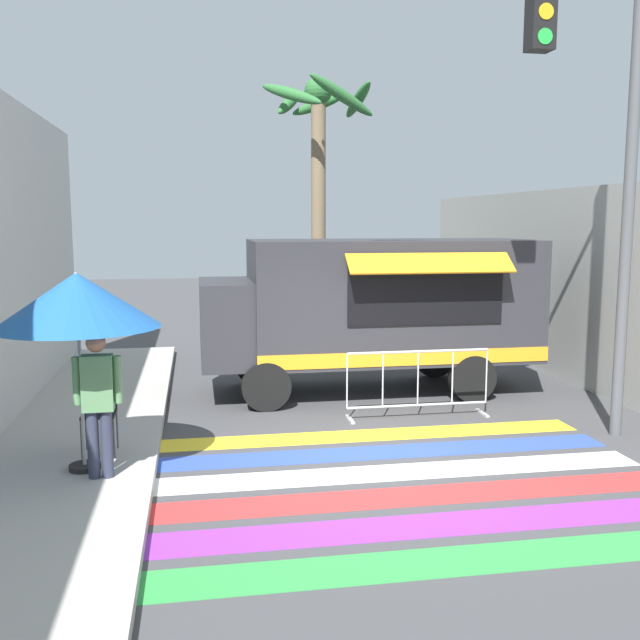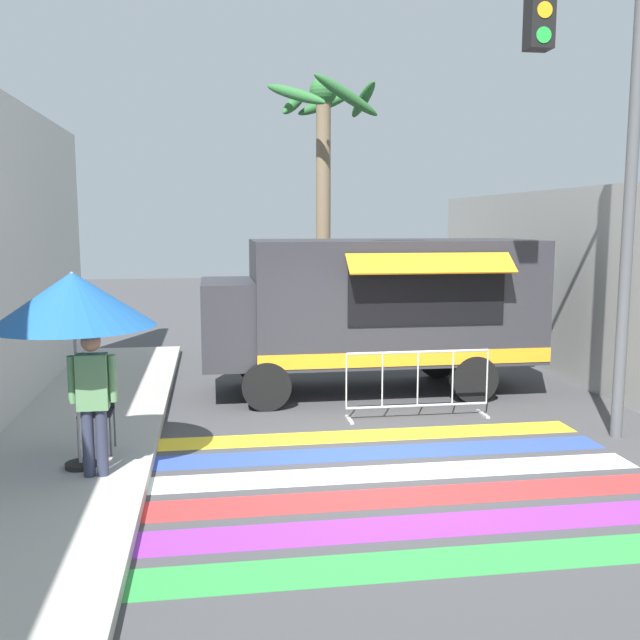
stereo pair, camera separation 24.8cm
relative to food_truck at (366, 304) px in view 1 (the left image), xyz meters
name	(u,v)px [view 1 (the left image)]	position (x,y,z in m)	size (l,w,h in m)	color
ground_plane	(376,460)	(-0.73, -3.59, -1.56)	(60.00, 60.00, 0.00)	#424244
concrete_wall_right	(597,290)	(4.03, -0.59, 0.25)	(0.20, 16.00, 3.62)	gray
crosswalk_painted	(395,484)	(-0.73, -4.46, -1.56)	(6.40, 4.36, 0.01)	green
food_truck	(366,304)	(0.00, 0.00, 0.00)	(5.78, 2.57, 2.69)	#2D2D33
traffic_signal_pole	(581,111)	(2.12, -3.14, 2.88)	(4.20, 0.29, 6.62)	#515456
patio_umbrella	(77,301)	(-4.26, -3.73, 0.55)	(1.86, 1.86, 2.30)	black
folding_chair	(100,405)	(-4.15, -3.08, -0.82)	(0.40, 0.40, 0.98)	#4C4C51
vendor_person	(98,396)	(-4.03, -4.04, -0.48)	(0.53, 0.22, 1.65)	#2D3347
barricade_front	(418,384)	(0.40, -1.76, -1.04)	(2.25, 0.44, 1.05)	#B7BABF
palm_tree	(319,159)	(-0.23, 3.45, 2.78)	(2.48, 2.24, 6.07)	#7A664C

